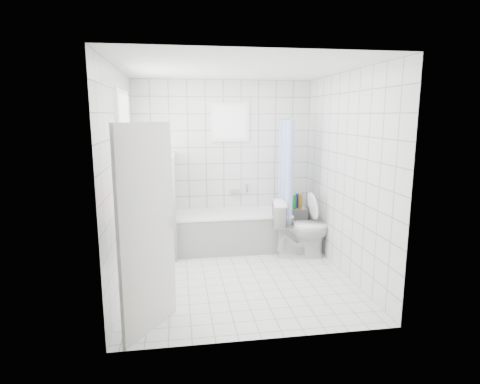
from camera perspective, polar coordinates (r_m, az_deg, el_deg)
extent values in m
plane|color=white|center=(5.31, -0.30, -11.94)|extent=(3.00, 3.00, 0.00)
plane|color=white|center=(4.93, -0.33, 17.17)|extent=(3.00, 3.00, 0.00)
cube|color=white|center=(6.43, -2.32, 4.08)|extent=(2.80, 0.02, 2.60)
cube|color=white|center=(3.50, 3.36, -1.65)|extent=(2.80, 0.02, 2.60)
cube|color=white|center=(4.95, -16.57, 1.59)|extent=(0.02, 3.00, 2.60)
cube|color=white|center=(5.34, 14.71, 2.35)|extent=(0.02, 3.00, 2.60)
cube|color=white|center=(5.20, -15.83, 5.39)|extent=(0.01, 0.90, 1.40)
cube|color=white|center=(6.35, -1.41, 9.88)|extent=(0.50, 0.01, 0.50)
cube|color=white|center=(5.31, -14.94, -2.55)|extent=(0.18, 1.02, 0.08)
cube|color=silver|center=(3.86, -13.04, -5.36)|extent=(0.48, 0.69, 2.00)
cube|color=white|center=(6.28, -1.06, -5.63)|extent=(1.72, 0.75, 0.55)
cube|color=white|center=(6.21, -1.07, -3.07)|extent=(1.74, 0.77, 0.03)
cube|color=white|center=(6.06, -9.81, -1.77)|extent=(0.15, 0.85, 1.50)
cube|color=white|center=(6.74, 7.67, -4.58)|extent=(0.40, 0.24, 0.55)
imported|color=white|center=(6.00, 8.56, -5.16)|extent=(0.88, 0.59, 0.83)
cylinder|color=silver|center=(6.16, 6.52, 10.25)|extent=(0.02, 0.80, 0.02)
cube|color=silver|center=(6.48, -0.61, 0.12)|extent=(0.18, 0.06, 0.06)
imported|color=white|center=(5.37, -14.82, -0.46)|extent=(0.14, 0.14, 0.27)
imported|color=#C64D68|center=(4.94, -15.33, -1.40)|extent=(0.14, 0.14, 0.28)
imported|color=white|center=(5.24, -14.95, -1.31)|extent=(0.18, 0.18, 0.17)
imported|color=#34BBEB|center=(5.12, -15.09, -1.49)|extent=(0.10, 0.10, 0.19)
imported|color=#D46AA8|center=(5.55, -14.62, -0.43)|extent=(0.12, 0.12, 0.21)
cylinder|color=green|center=(6.57, 7.75, -1.45)|extent=(0.06, 0.06, 0.24)
cylinder|color=red|center=(6.65, 7.47, -1.42)|extent=(0.06, 0.06, 0.21)
cylinder|color=orange|center=(6.61, 8.54, -1.36)|extent=(0.06, 0.06, 0.25)
cylinder|color=#1E17BD|center=(6.68, 8.12, -1.22)|extent=(0.06, 0.06, 0.24)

